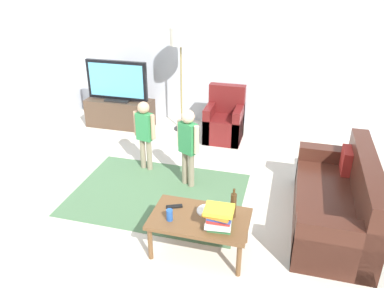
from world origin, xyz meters
The scene contains 16 objects.
ground centered at (0.00, 0.00, 0.00)m, with size 7.80×7.80×0.00m, color beige.
wall_back centered at (0.00, 3.00, 1.35)m, with size 6.00×0.12×2.70m, color silver.
area_rug centered at (-0.39, 0.33, 0.00)m, with size 2.20×1.60×0.01m, color #4C724C.
tv_stand centered at (-1.81, 2.30, 0.24)m, with size 1.20×0.44×0.50m.
tv centered at (-1.81, 2.28, 0.85)m, with size 1.10×0.28×0.71m.
couch centered at (1.82, 0.26, 0.29)m, with size 0.80×1.80×0.86m.
armchair centered at (0.12, 2.26, 0.30)m, with size 0.60×0.60×0.90m.
floor_lamp centered at (-0.69, 2.45, 1.54)m, with size 0.36×0.36×1.78m.
child_near_tv centered at (-0.78, 0.94, 0.62)m, with size 0.34×0.17×1.03m.
child_center centered at (-0.07, 0.67, 0.65)m, with size 0.33×0.22×1.08m.
coffee_table centered at (0.40, -0.56, 0.37)m, with size 1.00×0.60×0.42m.
book_stack centered at (0.62, -0.68, 0.55)m, with size 0.30×0.23×0.24m.
bottle centered at (0.72, -0.46, 0.56)m, with size 0.06×0.06×0.33m.
tv_remote centered at (0.10, -0.46, 0.43)m, with size 0.17×0.05×0.02m, color black.
soda_can centered at (0.12, -0.68, 0.48)m, with size 0.07×0.07×0.12m, color #2659B2.
plate centered at (0.45, -0.44, 0.43)m, with size 0.22×0.22×0.02m.
Camera 1 is at (1.16, -3.66, 2.79)m, focal length 36.13 mm.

